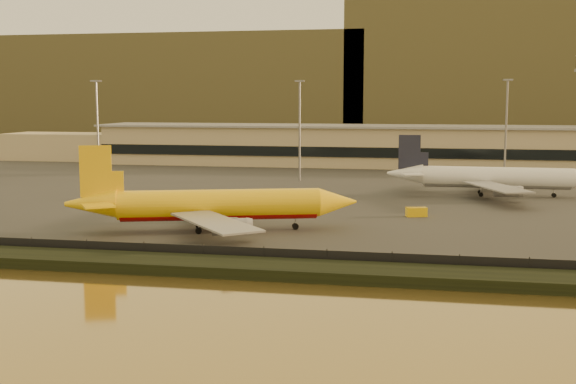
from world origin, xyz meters
name	(u,v)px	position (x,y,z in m)	size (l,w,h in m)	color
ground	(271,246)	(0.00, 0.00, 0.00)	(900.00, 900.00, 0.00)	black
embankment	(241,268)	(0.00, -17.00, 0.70)	(320.00, 7.00, 1.40)	black
tarmac	(345,176)	(0.00, 95.00, 0.10)	(320.00, 220.00, 0.20)	#2D2D2D
perimeter_fence	(249,256)	(0.00, -13.00, 1.30)	(300.00, 0.05, 2.20)	black
terminal_building	(311,146)	(-14.52, 125.55, 6.25)	(202.00, 25.00, 12.60)	tan
apron_light_masts	(399,121)	(15.00, 75.00, 15.70)	(152.20, 12.20, 25.40)	slate
distant_hills	(358,81)	(-20.74, 340.00, 31.39)	(470.00, 160.00, 70.00)	brown
dhl_cargo_jet	(214,205)	(-10.97, 8.45, 4.30)	(45.02, 42.96, 13.73)	yellow
white_narrowbody_jet	(492,178)	(35.79, 60.01, 4.07)	(45.00, 44.08, 12.97)	white
gse_vehicle_yellow	(416,212)	(20.23, 28.96, 1.02)	(3.64, 1.64, 1.64)	yellow
gse_vehicle_white	(172,201)	(-26.70, 32.15, 1.19)	(4.42, 1.99, 1.99)	white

